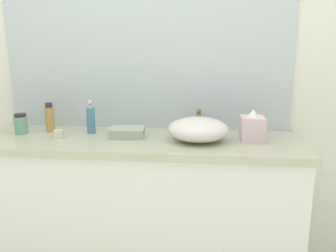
{
  "coord_description": "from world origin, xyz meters",
  "views": [
    {
      "loc": [
        0.25,
        -1.4,
        1.38
      ],
      "look_at": [
        0.06,
        0.41,
        0.95
      ],
      "focal_mm": 37.21,
      "sensor_mm": 36.0,
      "label": 1
    }
  ],
  "objects_px": {
    "soap_dispenser": "(91,119)",
    "perfume_bottle": "(50,118)",
    "tissue_box": "(252,128)",
    "folded_hand_towel": "(127,132)",
    "lotion_bottle": "(21,124)",
    "candle_jar": "(58,134)",
    "sink_basin": "(198,129)"
  },
  "relations": [
    {
      "from": "soap_dispenser",
      "to": "perfume_bottle",
      "type": "bearing_deg",
      "value": 176.79
    },
    {
      "from": "tissue_box",
      "to": "folded_hand_towel",
      "type": "height_order",
      "value": "tissue_box"
    },
    {
      "from": "folded_hand_towel",
      "to": "soap_dispenser",
      "type": "bearing_deg",
      "value": 165.84
    },
    {
      "from": "lotion_bottle",
      "to": "tissue_box",
      "type": "distance_m",
      "value": 1.32
    },
    {
      "from": "soap_dispenser",
      "to": "lotion_bottle",
      "type": "xyz_separation_m",
      "value": [
        -0.4,
        -0.05,
        -0.03
      ]
    },
    {
      "from": "lotion_bottle",
      "to": "candle_jar",
      "type": "bearing_deg",
      "value": -14.45
    },
    {
      "from": "soap_dispenser",
      "to": "candle_jar",
      "type": "height_order",
      "value": "soap_dispenser"
    },
    {
      "from": "perfume_bottle",
      "to": "candle_jar",
      "type": "height_order",
      "value": "perfume_bottle"
    },
    {
      "from": "soap_dispenser",
      "to": "candle_jar",
      "type": "relative_size",
      "value": 3.47
    },
    {
      "from": "sink_basin",
      "to": "lotion_bottle",
      "type": "distance_m",
      "value": 1.03
    },
    {
      "from": "candle_jar",
      "to": "folded_hand_towel",
      "type": "xyz_separation_m",
      "value": [
        0.38,
        0.06,
        0.0
      ]
    },
    {
      "from": "lotion_bottle",
      "to": "perfume_bottle",
      "type": "bearing_deg",
      "value": 22.55
    },
    {
      "from": "sink_basin",
      "to": "soap_dispenser",
      "type": "xyz_separation_m",
      "value": [
        -0.62,
        0.1,
        0.02
      ]
    },
    {
      "from": "sink_basin",
      "to": "soap_dispenser",
      "type": "relative_size",
      "value": 1.66
    },
    {
      "from": "sink_basin",
      "to": "soap_dispenser",
      "type": "height_order",
      "value": "soap_dispenser"
    },
    {
      "from": "soap_dispenser",
      "to": "perfume_bottle",
      "type": "distance_m",
      "value": 0.26
    },
    {
      "from": "sink_basin",
      "to": "perfume_bottle",
      "type": "bearing_deg",
      "value": 172.39
    },
    {
      "from": "sink_basin",
      "to": "folded_hand_towel",
      "type": "xyz_separation_m",
      "value": [
        -0.4,
        0.05,
        -0.04
      ]
    },
    {
      "from": "tissue_box",
      "to": "folded_hand_towel",
      "type": "distance_m",
      "value": 0.69
    },
    {
      "from": "soap_dispenser",
      "to": "sink_basin",
      "type": "bearing_deg",
      "value": -9.39
    },
    {
      "from": "tissue_box",
      "to": "folded_hand_towel",
      "type": "relative_size",
      "value": 0.94
    },
    {
      "from": "lotion_bottle",
      "to": "folded_hand_towel",
      "type": "bearing_deg",
      "value": -0.85
    },
    {
      "from": "lotion_bottle",
      "to": "perfume_bottle",
      "type": "distance_m",
      "value": 0.16
    },
    {
      "from": "soap_dispenser",
      "to": "tissue_box",
      "type": "distance_m",
      "value": 0.91
    },
    {
      "from": "perfume_bottle",
      "to": "candle_jar",
      "type": "distance_m",
      "value": 0.17
    },
    {
      "from": "sink_basin",
      "to": "tissue_box",
      "type": "xyz_separation_m",
      "value": [
        0.29,
        0.03,
        0.01
      ]
    },
    {
      "from": "tissue_box",
      "to": "folded_hand_towel",
      "type": "xyz_separation_m",
      "value": [
        -0.68,
        0.02,
        -0.05
      ]
    },
    {
      "from": "lotion_bottle",
      "to": "candle_jar",
      "type": "height_order",
      "value": "lotion_bottle"
    },
    {
      "from": "sink_basin",
      "to": "lotion_bottle",
      "type": "height_order",
      "value": "sink_basin"
    },
    {
      "from": "soap_dispenser",
      "to": "folded_hand_towel",
      "type": "xyz_separation_m",
      "value": [
        0.23,
        -0.06,
        -0.06
      ]
    },
    {
      "from": "perfume_bottle",
      "to": "sink_basin",
      "type": "bearing_deg",
      "value": -7.61
    },
    {
      "from": "lotion_bottle",
      "to": "folded_hand_towel",
      "type": "relative_size",
      "value": 0.63
    }
  ]
}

